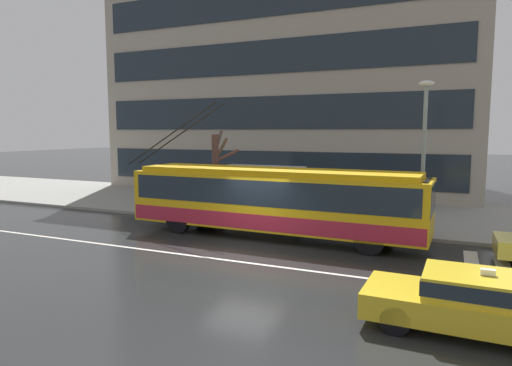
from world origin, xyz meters
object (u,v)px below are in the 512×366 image
taxi_oncoming_far (480,301)px  bus_shelter (262,178)px  street_tree_bare (217,169)px  trolleybus (273,199)px  street_lamp (424,143)px  pedestrian_walking_past (300,182)px  pedestrian_approaching_curb (381,191)px  pedestrian_at_shelter (223,183)px

taxi_oncoming_far → bus_shelter: (-9.13, 9.89, 1.27)m
bus_shelter → street_tree_bare: street_tree_bare is taller
trolleybus → street_tree_bare: bearing=142.1°
taxi_oncoming_far → street_lamp: street_lamp is taller
pedestrian_walking_past → street_lamp: bearing=-14.8°
bus_shelter → street_lamp: (7.38, -0.97, 1.78)m
taxi_oncoming_far → street_tree_bare: 15.37m
pedestrian_approaching_curb → street_lamp: 2.56m
pedestrian_at_shelter → street_lamp: (8.92, 0.23, 2.01)m
street_tree_bare → taxi_oncoming_far: bearing=-40.3°
pedestrian_at_shelter → bus_shelter: bearing=37.9°
trolleybus → street_tree_bare: 5.77m
pedestrian_approaching_curb → street_tree_bare: size_ratio=0.48×
trolleybus → pedestrian_walking_past: 4.04m
pedestrian_at_shelter → pedestrian_approaching_curb: (7.32, 0.19, 0.01)m
trolleybus → bus_shelter: 4.05m
taxi_oncoming_far → street_lamp: 9.58m
trolleybus → pedestrian_at_shelter: trolleybus is taller
pedestrian_at_shelter → pedestrian_walking_past: 3.70m
pedestrian_walking_past → street_tree_bare: street_tree_bare is taller
pedestrian_at_shelter → pedestrian_approaching_curb: size_ratio=1.01×
trolleybus → street_lamp: street_lamp is taller
pedestrian_walking_past → bus_shelter: bearing=-163.4°
bus_shelter → street_lamp: size_ratio=0.67×
pedestrian_walking_past → street_tree_bare: (-4.26, -0.52, 0.52)m
taxi_oncoming_far → street_tree_bare: bearing=139.7°
taxi_oncoming_far → pedestrian_approaching_curb: bearing=110.7°
taxi_oncoming_far → street_tree_bare: size_ratio=1.11×
pedestrian_approaching_curb → pedestrian_walking_past: pedestrian_walking_past is taller
street_tree_bare → bus_shelter: bearing=0.0°
pedestrian_approaching_curb → taxi_oncoming_far: bearing=-69.3°
trolleybus → pedestrian_approaching_curb: (3.79, 2.49, 0.24)m
trolleybus → pedestrian_approaching_curb: trolleybus is taller
pedestrian_walking_past → pedestrian_approaching_curb: bearing=-20.8°
taxi_oncoming_far → pedestrian_approaching_curb: (-3.35, 8.87, 1.06)m
pedestrian_at_shelter → street_tree_bare: street_tree_bare is taller
pedestrian_at_shelter → pedestrian_approaching_curb: bearing=1.5°
pedestrian_approaching_curb → pedestrian_walking_past: bearing=159.2°
bus_shelter → pedestrian_approaching_curb: size_ratio=2.06×
pedestrian_at_shelter → trolleybus: bearing=-33.2°
trolleybus → street_tree_bare: size_ratio=3.14×
pedestrian_at_shelter → pedestrian_walking_past: pedestrian_walking_past is taller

